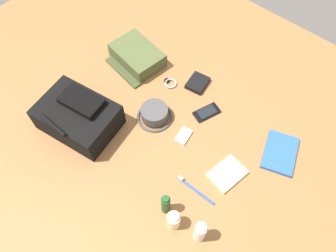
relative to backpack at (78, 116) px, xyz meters
name	(u,v)px	position (x,y,z in m)	size (l,w,h in m)	color
ground_plane	(168,132)	(-0.33, -0.24, -0.08)	(2.64, 2.02, 0.02)	brown
backpack	(78,116)	(0.00, 0.00, 0.00)	(0.37, 0.30, 0.16)	black
toiletry_pouch	(137,56)	(0.07, -0.45, -0.03)	(0.29, 0.26, 0.08)	#47512D
bucket_hat	(155,114)	(-0.23, -0.25, -0.04)	(0.17, 0.17, 0.07)	#444444
toothpaste_tube	(200,232)	(-0.73, 0.04, 0.00)	(0.04, 0.04, 0.15)	white
lotion_bottle	(174,220)	(-0.62, 0.07, -0.02)	(0.05, 0.05, 0.11)	beige
shampoo_bottle	(166,204)	(-0.56, 0.05, -0.01)	(0.04, 0.04, 0.13)	#19471E
paperback_novel	(280,153)	(-0.78, -0.47, -0.06)	(0.19, 0.23, 0.02)	blue
cell_phone	(207,112)	(-0.40, -0.43, -0.06)	(0.10, 0.14, 0.01)	black
media_player	(184,136)	(-0.40, -0.26, -0.06)	(0.07, 0.09, 0.01)	#B7B7BC
wristwatch	(170,83)	(-0.16, -0.45, -0.06)	(0.07, 0.06, 0.01)	#99999E
toothbrush	(194,189)	(-0.59, -0.09, -0.06)	(0.19, 0.02, 0.02)	blue
wallet	(198,83)	(-0.26, -0.54, -0.06)	(0.09, 0.11, 0.02)	black
notepad	(227,173)	(-0.66, -0.24, -0.06)	(0.11, 0.15, 0.02)	beige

